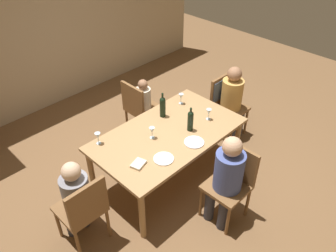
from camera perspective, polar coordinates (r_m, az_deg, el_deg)
The scene contains 21 objects.
ground_plane at distance 4.58m, azimuth -0.00°, elevation -8.38°, with size 10.00×10.00×0.00m, color brown.
rear_room_partition at distance 5.81m, azimuth -20.29°, elevation 15.57°, with size 6.40×0.12×2.70m, color tan.
dining_table at distance 4.14m, azimuth -0.00°, elevation -1.94°, with size 1.84×1.05×0.73m.
chair_right_end at distance 5.07m, azimuth 9.41°, elevation 4.72°, with size 0.44×0.46×0.92m.
chair_near at distance 3.86m, azimuth 10.67°, elevation -8.69°, with size 0.44×0.44×0.92m.
chair_left_end at distance 3.62m, azimuth -14.01°, elevation -13.28°, with size 0.44×0.44×0.92m.
chair_far_right at distance 4.93m, azimuth -4.84°, elevation 3.27°, with size 0.44×0.44×0.92m.
person_woman_host at distance 4.97m, azimuth 10.86°, elevation 4.65°, with size 0.31×0.35×1.13m.
person_man_bearded at distance 3.70m, azimuth 9.87°, elevation -8.18°, with size 0.36×0.32×1.15m.
person_man_guest at distance 3.61m, azimuth -15.25°, elevation -11.25°, with size 0.28×0.33×1.08m.
person_child_small at distance 4.98m, azimuth -3.89°, elevation 4.04°, with size 0.25×0.22×0.94m.
wine_bottle_tall_green at distance 4.06m, azimuth 3.79°, elevation 0.98°, with size 0.07×0.07×0.32m.
wine_bottle_dark_red at distance 4.29m, azimuth -0.91°, elevation 3.35°, with size 0.08×0.08×0.34m.
wine_glass_near_left at distance 4.57m, azimuth 2.22°, elevation 4.94°, with size 0.07×0.07×0.15m.
wine_glass_centre at distance 3.95m, azimuth -2.72°, elevation -0.77°, with size 0.07×0.07×0.15m.
wine_glass_near_right at distance 3.95m, azimuth -11.72°, elevation -1.67°, with size 0.07×0.07×0.15m.
wine_glass_far at distance 4.29m, azimuth 6.86°, elevation 2.33°, with size 0.07×0.07×0.15m.
dinner_plate_host at distance 3.72m, azimuth -0.74°, elevation -5.52°, with size 0.23×0.23×0.01m, color white.
dinner_plate_guest_left at distance 3.95m, azimuth 4.41°, elevation -2.74°, with size 0.23×0.23×0.01m, color white.
folded_napkin at distance 3.66m, azimuth -4.99°, elevation -6.38°, with size 0.16×0.12×0.03m, color beige.
handbag at distance 5.41m, azimuth -1.15°, elevation 1.36°, with size 0.28×0.12×0.22m, color brown.
Camera 1 is at (-2.30, -2.27, 3.24)m, focal length 36.29 mm.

